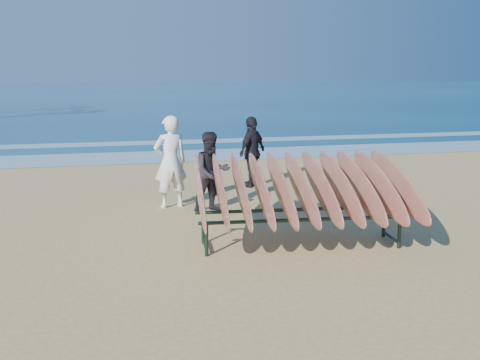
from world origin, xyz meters
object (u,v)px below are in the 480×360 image
Objects in this scene: person_white at (170,162)px; person_dark_b at (252,152)px; person_dark_a at (212,172)px; surfboard_rack at (301,188)px.

person_white reaches higher than person_dark_b.
surfboard_rack is at bearing -85.54° from person_dark_a.
person_white is at bearing 123.56° from surfboard_rack.
person_dark_a is (-0.90, 2.53, -0.15)m from surfboard_rack.
person_dark_a is at bearing 14.98° from person_dark_b.
person_dark_b is (2.08, 1.63, -0.09)m from person_white.
person_white is 1.18× the size of person_dark_a.
surfboard_rack is 1.88× the size of person_white.
person_dark_b reaches higher than surfboard_rack.
person_white reaches higher than surfboard_rack.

